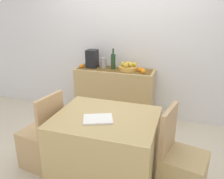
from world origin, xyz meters
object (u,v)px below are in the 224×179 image
at_px(sideboard_console, 115,95).
at_px(coffee_maker, 92,59).
at_px(wine_bottle, 113,61).
at_px(chair_by_corner, 182,171).
at_px(dining_table, 106,148).
at_px(chair_near_window, 43,144).
at_px(ceramic_vase, 104,63).
at_px(open_book, 98,119).
at_px(fruit_bowl, 128,68).

xyz_separation_m(sideboard_console, coffee_maker, (-0.37, 0.00, 0.56)).
bearing_deg(sideboard_console, wine_bottle, 180.00).
relative_size(coffee_maker, chair_by_corner, 0.31).
distance_m(dining_table, chair_near_window, 0.78).
distance_m(coffee_maker, dining_table, 1.68).
relative_size(chair_near_window, chair_by_corner, 1.00).
bearing_deg(ceramic_vase, open_book, -72.39).
height_order(wine_bottle, coffee_maker, wine_bottle).
bearing_deg(chair_near_window, ceramic_vase, 79.62).
bearing_deg(fruit_bowl, sideboard_console, 180.00).
distance_m(fruit_bowl, chair_near_window, 1.66).
bearing_deg(wine_bottle, dining_table, -75.44).
bearing_deg(dining_table, chair_by_corner, 0.26).
bearing_deg(open_book, sideboard_console, 78.68).
distance_m(open_book, chair_by_corner, 0.96).
height_order(sideboard_console, coffee_maker, coffee_maker).
xyz_separation_m(fruit_bowl, chair_near_window, (-0.65, -1.40, -0.61)).
height_order(coffee_maker, ceramic_vase, coffee_maker).
distance_m(coffee_maker, open_book, 1.64).
bearing_deg(ceramic_vase, sideboard_console, 0.00).
height_order(sideboard_console, ceramic_vase, ceramic_vase).
relative_size(fruit_bowl, coffee_maker, 0.98).
bearing_deg(sideboard_console, chair_near_window, -107.38).
xyz_separation_m(wine_bottle, chair_by_corner, (1.14, -1.39, -0.70)).
xyz_separation_m(ceramic_vase, dining_table, (0.52, -1.40, -0.55)).
bearing_deg(coffee_maker, chair_by_corner, -43.16).
bearing_deg(open_book, fruit_bowl, 70.68).
relative_size(sideboard_console, ceramic_vase, 7.30).
distance_m(sideboard_console, ceramic_vase, 0.53).
bearing_deg(ceramic_vase, fruit_bowl, 0.00).
relative_size(wine_bottle, ceramic_vase, 1.92).
xyz_separation_m(dining_table, open_book, (-0.05, -0.09, 0.38)).
relative_size(coffee_maker, dining_table, 0.28).
relative_size(wine_bottle, coffee_maker, 1.14).
xyz_separation_m(fruit_bowl, chair_by_corner, (0.90, -1.39, -0.61)).
bearing_deg(chair_by_corner, ceramic_vase, 132.90).
bearing_deg(chair_by_corner, chair_near_window, -179.76).
xyz_separation_m(sideboard_console, ceramic_vase, (-0.18, 0.00, 0.50)).
distance_m(fruit_bowl, coffee_maker, 0.59).
distance_m(fruit_bowl, dining_table, 1.49).
bearing_deg(chair_by_corner, fruit_bowl, 122.91).
height_order(fruit_bowl, coffee_maker, coffee_maker).
distance_m(fruit_bowl, ceramic_vase, 0.40).
xyz_separation_m(coffee_maker, ceramic_vase, (0.19, 0.00, -0.06)).
bearing_deg(chair_near_window, dining_table, 0.21).
xyz_separation_m(sideboard_console, chair_near_window, (-0.44, -1.40, -0.15)).
relative_size(sideboard_console, chair_by_corner, 1.36).
distance_m(coffee_maker, ceramic_vase, 0.20).
bearing_deg(coffee_maker, chair_near_window, -92.65).
relative_size(fruit_bowl, dining_table, 0.27).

